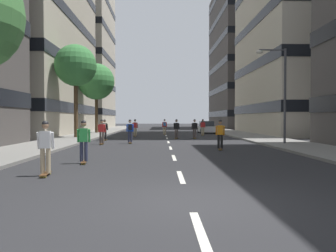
# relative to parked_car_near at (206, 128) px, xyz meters

# --- Properties ---
(ground_plane) EXTENTS (161.64, 161.64, 0.00)m
(ground_plane) POSITION_rel_parked_car_near_xyz_m (-5.15, -6.36, -0.70)
(ground_plane) COLOR #28282B
(sidewalk_left) EXTENTS (3.96, 74.09, 0.14)m
(sidewalk_left) POSITION_rel_parked_car_near_xyz_m (-13.48, -3.00, -0.63)
(sidewalk_left) COLOR gray
(sidewalk_left) RESTS_ON ground_plane
(sidewalk_right) EXTENTS (3.96, 74.09, 0.14)m
(sidewalk_right) POSITION_rel_parked_car_near_xyz_m (3.18, -3.00, -0.63)
(sidewalk_right) COLOR gray
(sidewalk_right) RESTS_ON ground_plane
(lane_markings) EXTENTS (0.16, 62.20, 0.01)m
(lane_markings) POSITION_rel_parked_car_near_xyz_m (-5.15, -5.30, -0.70)
(lane_markings) COLOR silver
(lane_markings) RESTS_ON ground_plane
(building_left_mid) EXTENTS (16.17, 21.77, 25.01)m
(building_left_mid) POSITION_rel_parked_car_near_xyz_m (-23.49, -2.32, 11.90)
(building_left_mid) COLOR #B2A893
(building_left_mid) RESTS_ON ground_plane
(building_left_far) EXTENTS (16.17, 16.22, 30.34)m
(building_left_far) POSITION_rel_parked_car_near_xyz_m (-23.49, 22.00, 14.56)
(building_left_far) COLOR #BCB29E
(building_left_far) RESTS_ON ground_plane
(building_right_far) EXTENTS (16.17, 20.30, 27.04)m
(building_right_far) POSITION_rel_parked_car_near_xyz_m (13.19, 22.00, 12.91)
(building_right_far) COLOR #4C4744
(building_right_far) RESTS_ON ground_plane
(parked_car_near) EXTENTS (1.82, 4.40, 1.52)m
(parked_car_near) POSITION_rel_parked_car_near_xyz_m (0.00, 0.00, 0.00)
(parked_car_near) COLOR silver
(parked_car_near) RESTS_ON ground_plane
(street_tree_mid) EXTENTS (3.78, 3.78, 8.42)m
(street_tree_mid) POSITION_rel_parked_car_near_xyz_m (-13.48, -10.68, 5.93)
(street_tree_mid) COLOR #4C3823
(street_tree_mid) RESTS_ON sidewalk_left
(street_tree_far) EXTENTS (4.36, 4.36, 8.32)m
(street_tree_far) POSITION_rel_parked_car_near_xyz_m (-13.48, -1.12, 5.56)
(street_tree_far) COLOR #4C3823
(street_tree_far) RESTS_ON sidewalk_left
(streetlamp_right) EXTENTS (2.13, 0.30, 6.50)m
(streetlamp_right) POSITION_rel_parked_car_near_xyz_m (2.42, -18.38, 3.44)
(streetlamp_right) COLOR #3F3F44
(streetlamp_right) RESTS_ON sidewalk_right
(skater_0) EXTENTS (0.56, 0.92, 1.78)m
(skater_0) POSITION_rel_parked_car_near_xyz_m (-2.28, -21.60, 0.29)
(skater_0) COLOR brown
(skater_0) RESTS_ON ground_plane
(skater_1) EXTENTS (0.53, 0.90, 1.78)m
(skater_1) POSITION_rel_parked_car_near_xyz_m (-5.29, -3.58, 0.32)
(skater_1) COLOR brown
(skater_1) RESTS_ON ground_plane
(skater_2) EXTENTS (0.57, 0.92, 1.78)m
(skater_2) POSITION_rel_parked_car_near_xyz_m (-1.13, -5.19, 0.29)
(skater_2) COLOR brown
(skater_2) RESTS_ON ground_plane
(skater_3) EXTENTS (0.54, 0.91, 1.78)m
(skater_3) POSITION_rel_parked_car_near_xyz_m (-8.38, -7.07, 0.29)
(skater_3) COLOR brown
(skater_3) RESTS_ON ground_plane
(skater_4) EXTENTS (0.53, 0.90, 1.78)m
(skater_4) POSITION_rel_parked_car_near_xyz_m (-9.92, -17.54, 0.29)
(skater_4) COLOR brown
(skater_4) RESTS_ON ground_plane
(skater_5) EXTENTS (0.56, 0.92, 1.78)m
(skater_5) POSITION_rel_parked_car_near_xyz_m (-8.01, -16.59, 0.32)
(skater_5) COLOR brown
(skater_5) RESTS_ON ground_plane
(skater_6) EXTENTS (0.55, 0.92, 1.78)m
(skater_6) POSITION_rel_parked_car_near_xyz_m (-9.48, -30.04, 0.29)
(skater_6) COLOR brown
(skater_6) RESTS_ON ground_plane
(skater_7) EXTENTS (0.53, 0.90, 1.78)m
(skater_7) POSITION_rel_parked_car_near_xyz_m (-2.62, -10.72, 0.29)
(skater_7) COLOR brown
(skater_7) RESTS_ON ground_plane
(skater_8) EXTENTS (0.56, 0.92, 1.78)m
(skater_8) POSITION_rel_parked_car_near_xyz_m (-8.93, -27.18, 0.29)
(skater_8) COLOR brown
(skater_8) RESTS_ON ground_plane
(skater_9) EXTENTS (0.56, 0.92, 1.78)m
(skater_9) POSITION_rel_parked_car_near_xyz_m (-10.41, -13.50, 0.32)
(skater_9) COLOR brown
(skater_9) RESTS_ON ground_plane
(skater_10) EXTENTS (0.57, 0.92, 1.78)m
(skater_10) POSITION_rel_parked_car_near_xyz_m (-4.31, -10.99, 0.29)
(skater_10) COLOR brown
(skater_10) RESTS_ON ground_plane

